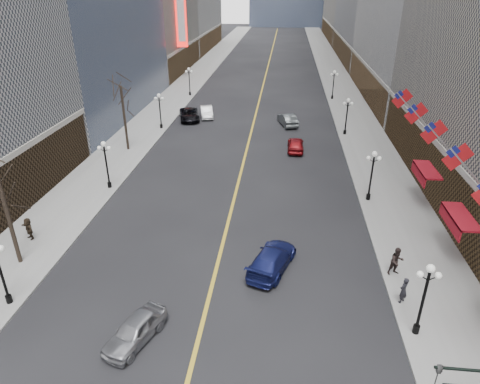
% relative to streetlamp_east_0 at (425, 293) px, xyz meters
% --- Properties ---
extents(sidewalk_east, '(6.00, 230.00, 0.15)m').
position_rel_streetlamp_east_0_xyz_m(sidewalk_east, '(2.20, 56.00, -2.83)').
color(sidewalk_east, gray).
rests_on(sidewalk_east, ground).
extents(sidewalk_west, '(6.00, 230.00, 0.15)m').
position_rel_streetlamp_east_0_xyz_m(sidewalk_west, '(-25.80, 56.00, -2.83)').
color(sidewalk_west, gray).
rests_on(sidewalk_west, ground).
extents(lane_line, '(0.25, 200.00, 0.02)m').
position_rel_streetlamp_east_0_xyz_m(lane_line, '(-11.80, 66.00, -2.89)').
color(lane_line, gold).
rests_on(lane_line, ground).
extents(streetlamp_east_0, '(1.26, 0.44, 4.52)m').
position_rel_streetlamp_east_0_xyz_m(streetlamp_east_0, '(0.00, 0.00, 0.00)').
color(streetlamp_east_0, black).
rests_on(streetlamp_east_0, sidewalk_east).
extents(streetlamp_east_1, '(1.26, 0.44, 4.52)m').
position_rel_streetlamp_east_0_xyz_m(streetlamp_east_1, '(0.00, 16.00, 0.00)').
color(streetlamp_east_1, black).
rests_on(streetlamp_east_1, sidewalk_east).
extents(streetlamp_east_2, '(1.26, 0.44, 4.52)m').
position_rel_streetlamp_east_0_xyz_m(streetlamp_east_2, '(0.00, 34.00, 0.00)').
color(streetlamp_east_2, black).
rests_on(streetlamp_east_2, sidewalk_east).
extents(streetlamp_east_3, '(1.26, 0.44, 4.52)m').
position_rel_streetlamp_east_0_xyz_m(streetlamp_east_3, '(0.00, 52.00, 0.00)').
color(streetlamp_east_3, black).
rests_on(streetlamp_east_3, sidewalk_east).
extents(streetlamp_west_1, '(1.26, 0.44, 4.52)m').
position_rel_streetlamp_east_0_xyz_m(streetlamp_west_1, '(-23.60, 16.00, 0.00)').
color(streetlamp_west_1, black).
rests_on(streetlamp_west_1, sidewalk_west).
extents(streetlamp_west_2, '(1.26, 0.44, 4.52)m').
position_rel_streetlamp_east_0_xyz_m(streetlamp_west_2, '(-23.60, 34.00, 0.00)').
color(streetlamp_west_2, black).
rests_on(streetlamp_west_2, sidewalk_west).
extents(streetlamp_west_3, '(1.26, 0.44, 4.52)m').
position_rel_streetlamp_east_0_xyz_m(streetlamp_west_3, '(-23.60, 52.00, 0.00)').
color(streetlamp_west_3, black).
rests_on(streetlamp_west_3, sidewalk_west).
extents(flag_2, '(2.87, 0.12, 2.87)m').
position_rel_streetlamp_east_0_xyz_m(flag_2, '(3.51, 8.00, 4.39)').
color(flag_2, '#B2B2B7').
rests_on(flag_2, ground).
extents(flag_3, '(2.87, 0.12, 2.87)m').
position_rel_streetlamp_east_0_xyz_m(flag_3, '(3.51, 13.00, 4.39)').
color(flag_3, '#B2B2B7').
rests_on(flag_3, ground).
extents(flag_4, '(2.87, 0.12, 2.87)m').
position_rel_streetlamp_east_0_xyz_m(flag_4, '(3.51, 18.00, 4.39)').
color(flag_4, '#B2B2B7').
rests_on(flag_4, ground).
extents(flag_5, '(2.87, 0.12, 2.87)m').
position_rel_streetlamp_east_0_xyz_m(flag_5, '(3.51, 23.00, 4.39)').
color(flag_5, '#B2B2B7').
rests_on(flag_5, ground).
extents(awning_b, '(1.40, 4.00, 0.93)m').
position_rel_streetlamp_east_0_xyz_m(awning_b, '(4.30, 8.00, 0.18)').
color(awning_b, maroon).
rests_on(awning_b, ground).
extents(awning_c, '(1.40, 4.00, 0.93)m').
position_rel_streetlamp_east_0_xyz_m(awning_c, '(4.30, 16.00, 0.18)').
color(awning_c, maroon).
rests_on(awning_c, ground).
extents(theatre_marquee, '(2.00, 0.55, 12.00)m').
position_rel_streetlamp_east_0_xyz_m(theatre_marquee, '(-27.68, 66.00, 9.10)').
color(theatre_marquee, red).
rests_on(theatre_marquee, ground).
extents(tree_west_far, '(3.60, 3.60, 7.92)m').
position_rel_streetlamp_east_0_xyz_m(tree_west_far, '(-25.30, 26.00, 3.34)').
color(tree_west_far, '#2D231C').
rests_on(tree_west_far, sidewalk_west).
extents(car_nb_near, '(3.05, 4.50, 1.42)m').
position_rel_streetlamp_east_0_xyz_m(car_nb_near, '(-15.13, -2.00, -2.19)').
color(car_nb_near, gray).
rests_on(car_nb_near, ground).
extents(car_nb_mid, '(2.66, 4.86, 1.52)m').
position_rel_streetlamp_east_0_xyz_m(car_nb_mid, '(-18.65, 40.07, -2.14)').
color(car_nb_mid, silver).
rests_on(car_nb_mid, ground).
extents(car_nb_far, '(3.95, 6.01, 1.54)m').
position_rel_streetlamp_east_0_xyz_m(car_nb_far, '(-20.80, 38.42, -2.13)').
color(car_nb_far, black).
rests_on(car_nb_far, ground).
extents(car_sb_near, '(3.71, 5.70, 1.54)m').
position_rel_streetlamp_east_0_xyz_m(car_sb_near, '(-8.08, 5.20, -2.13)').
color(car_sb_near, navy).
rests_on(car_sb_near, ground).
extents(car_sb_mid, '(1.81, 4.48, 1.52)m').
position_rel_streetlamp_east_0_xyz_m(car_sb_mid, '(-6.24, 27.87, -2.14)').
color(car_sb_mid, maroon).
rests_on(car_sb_mid, ground).
extents(car_sb_far, '(2.96, 5.07, 1.58)m').
position_rel_streetlamp_east_0_xyz_m(car_sb_far, '(-7.19, 37.36, -2.11)').
color(car_sb_far, '#484D4F').
rests_on(car_sb_far, ground).
extents(ped_ne_corner, '(0.78, 0.77, 1.74)m').
position_rel_streetlamp_east_0_xyz_m(ped_ne_corner, '(-0.20, 2.48, -1.88)').
color(ped_ne_corner, black).
rests_on(ped_ne_corner, sidewalk_east).
extents(ped_east_walk, '(1.08, 0.80, 1.97)m').
position_rel_streetlamp_east_0_xyz_m(ped_east_walk, '(-0.00, 5.27, -1.76)').
color(ped_east_walk, black).
rests_on(ped_east_walk, sidewalk_east).
extents(ped_west_far, '(1.53, 1.35, 1.71)m').
position_rel_streetlamp_east_0_xyz_m(ped_west_far, '(-26.17, 6.88, -1.89)').
color(ped_west_far, '#2E2419').
rests_on(ped_west_far, sidewalk_west).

